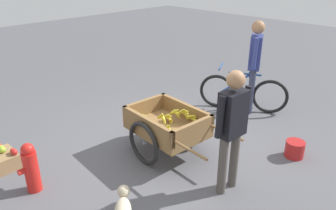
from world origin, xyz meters
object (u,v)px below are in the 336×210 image
object	(u,v)px
cyclist_person	(255,59)
fire_hydrant	(31,167)
bicycle	(243,93)
dog	(123,210)
apple_crate	(4,159)
fruit_cart	(168,127)
vendor_person	(232,123)
plastic_bucket	(295,149)

from	to	relation	value
cyclist_person	fire_hydrant	world-z (taller)	cyclist_person
bicycle	dog	xyz separation A→B (m)	(-0.84, 3.52, -0.08)
bicycle	apple_crate	bearing A→B (deg)	72.15
fruit_cart	cyclist_person	world-z (taller)	cyclist_person
vendor_person	plastic_bucket	distance (m)	1.57
apple_crate	vendor_person	bearing A→B (deg)	-144.07
fruit_cart	dog	xyz separation A→B (m)	(-0.77, 1.43, -0.16)
cyclist_person	fruit_cart	bearing A→B (deg)	88.31
cyclist_person	fire_hydrant	bearing A→B (deg)	81.01
fruit_cart	dog	world-z (taller)	fruit_cart
dog	apple_crate	distance (m)	2.17
fruit_cart	cyclist_person	size ratio (longest dim) A/B	0.99
fruit_cart	dog	bearing A→B (deg)	118.33
fruit_cart	bicycle	bearing A→B (deg)	-88.07
fire_hydrant	plastic_bucket	bearing A→B (deg)	-122.84
vendor_person	cyclist_person	size ratio (longest dim) A/B	0.92
bicycle	apple_crate	size ratio (longest dim) A/B	3.40
dog	plastic_bucket	size ratio (longest dim) A/B	1.96
cyclist_person	apple_crate	bearing A→B (deg)	70.73
plastic_bucket	bicycle	bearing A→B (deg)	-30.01
dog	fruit_cart	bearing A→B (deg)	-61.67
bicycle	plastic_bucket	size ratio (longest dim) A/B	5.43
vendor_person	plastic_bucket	world-z (taller)	vendor_person
apple_crate	plastic_bucket	bearing A→B (deg)	-131.44
apple_crate	dog	bearing A→B (deg)	-168.01
fire_hydrant	plastic_bucket	distance (m)	3.64
fruit_cart	apple_crate	world-z (taller)	fruit_cart
fruit_cart	plastic_bucket	size ratio (longest dim) A/B	6.16
bicycle	plastic_bucket	distance (m)	1.72
plastic_bucket	fruit_cart	bearing A→B (deg)	41.39
dog	vendor_person	bearing A→B (deg)	-105.16
cyclist_person	bicycle	bearing A→B (deg)	27.81
fire_hydrant	apple_crate	bearing A→B (deg)	4.99
fruit_cart	bicycle	size ratio (longest dim) A/B	1.13
fruit_cart	cyclist_person	xyz separation A→B (m)	(-0.06, -2.16, 0.60)
cyclist_person	dog	distance (m)	3.74
fruit_cart	cyclist_person	distance (m)	2.24
fruit_cart	bicycle	world-z (taller)	bicycle
fruit_cart	bicycle	xyz separation A→B (m)	(0.07, -2.09, -0.08)
cyclist_person	fire_hydrant	xyz separation A→B (m)	(0.63, 3.98, -0.70)
vendor_person	cyclist_person	bearing A→B (deg)	-64.37
plastic_bucket	vendor_person	bearing A→B (deg)	78.56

